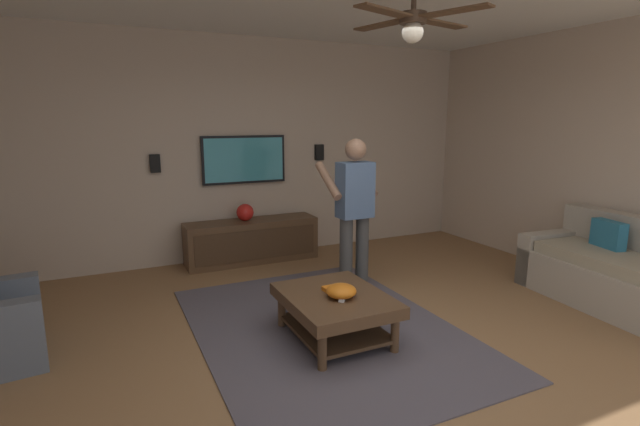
{
  "coord_description": "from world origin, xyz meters",
  "views": [
    {
      "loc": [
        -2.88,
        1.82,
        1.84
      ],
      "look_at": [
        0.71,
        0.12,
        1.04
      ],
      "focal_mm": 26.26,
      "sensor_mm": 36.0,
      "label": 1
    }
  ],
  "objects": [
    {
      "name": "book",
      "position": [
        0.44,
        0.1,
        0.42
      ],
      "size": [
        0.23,
        0.17,
        0.04
      ],
      "primitive_type": "cube",
      "rotation": [
        0.0,
        0.0,
        3.19
      ],
      "color": "orange",
      "rests_on": "coffee_table"
    },
    {
      "name": "ceiling_fan",
      "position": [
        0.16,
        -0.4,
        2.54
      ],
      "size": [
        1.18,
        1.19,
        0.46
      ],
      "color": "#4C3828"
    },
    {
      "name": "ground_plane",
      "position": [
        0.0,
        0.0,
        0.0
      ],
      "size": [
        7.84,
        7.84,
        0.0
      ],
      "primitive_type": "plane",
      "color": "olive"
    },
    {
      "name": "couch",
      "position": [
        -0.21,
        -2.76,
        0.32
      ],
      "size": [
        1.96,
        1.01,
        0.87
      ],
      "rotation": [
        0.0,
        0.0,
        1.49
      ],
      "color": "#A89E8E",
      "rests_on": "ground"
    },
    {
      "name": "person_standing",
      "position": [
        1.34,
        -0.58,
        0.93
      ],
      "size": [
        0.54,
        0.54,
        1.64
      ],
      "rotation": [
        0.0,
        0.0,
        0.03
      ],
      "color": "#3F3F3F",
      "rests_on": "ground"
    },
    {
      "name": "tv",
      "position": [
        3.08,
        0.09,
        1.31
      ],
      "size": [
        0.05,
        1.11,
        0.62
      ],
      "rotation": [
        0.0,
        0.0,
        3.14
      ],
      "color": "black"
    },
    {
      "name": "vase_round",
      "position": [
        2.85,
        0.17,
        0.66
      ],
      "size": [
        0.22,
        0.22,
        0.22
      ],
      "primitive_type": "sphere",
      "color": "red",
      "rests_on": "media_console"
    },
    {
      "name": "wall_back_tv",
      "position": [
        3.18,
        0.0,
        1.44
      ],
      "size": [
        0.1,
        6.73,
        2.87
      ],
      "primitive_type": "cube",
      "color": "#BCA893",
      "rests_on": "ground"
    },
    {
      "name": "remote_white",
      "position": [
        0.28,
        0.12,
        0.41
      ],
      "size": [
        0.14,
        0.13,
        0.02
      ],
      "primitive_type": "cube",
      "rotation": [
        0.0,
        0.0,
        2.46
      ],
      "color": "white",
      "rests_on": "coffee_table"
    },
    {
      "name": "wall_speaker_left",
      "position": [
        3.1,
        -1.0,
        1.38
      ],
      "size": [
        0.06,
        0.12,
        0.22
      ],
      "primitive_type": "cube",
      "color": "black"
    },
    {
      "name": "coffee_table",
      "position": [
        0.4,
        0.12,
        0.3
      ],
      "size": [
        1.0,
        0.8,
        0.4
      ],
      "color": "#513823",
      "rests_on": "ground"
    },
    {
      "name": "area_rug",
      "position": [
        0.6,
        0.12,
        0.01
      ],
      "size": [
        2.97,
        2.15,
        0.01
      ],
      "primitive_type": "cube",
      "color": "#514C56",
      "rests_on": "ground"
    },
    {
      "name": "wall_speaker_right",
      "position": [
        3.1,
        1.2,
        1.31
      ],
      "size": [
        0.06,
        0.12,
        0.22
      ],
      "primitive_type": "cube",
      "color": "black"
    },
    {
      "name": "media_console",
      "position": [
        2.84,
        0.09,
        0.28
      ],
      "size": [
        0.45,
        1.7,
        0.55
      ],
      "rotation": [
        0.0,
        0.0,
        3.14
      ],
      "color": "#513823",
      "rests_on": "ground"
    },
    {
      "name": "bowl",
      "position": [
        0.32,
        0.11,
        0.46
      ],
      "size": [
        0.25,
        0.25,
        0.11
      ],
      "primitive_type": "ellipsoid",
      "color": "orange",
      "rests_on": "coffee_table"
    }
  ]
}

